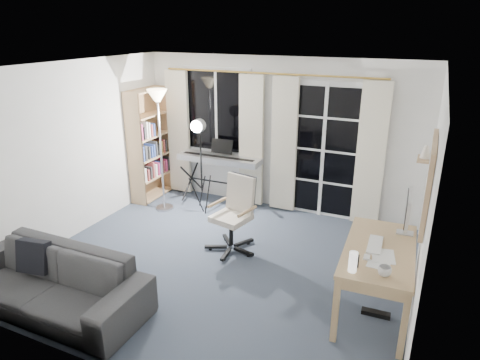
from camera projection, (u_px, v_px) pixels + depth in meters
name	position (u px, v px, depth m)	size (l,w,h in m)	color
floor	(221.00, 263.00, 5.41)	(4.50, 4.00, 0.02)	#3A4455
window	(217.00, 111.00, 6.99)	(1.20, 0.08, 1.40)	white
french_door	(324.00, 152.00, 6.45)	(1.32, 0.09, 2.11)	white
curtains	(267.00, 142.00, 6.69)	(3.60, 0.07, 2.13)	gold
bookshelf	(148.00, 147.00, 7.21)	(0.31, 0.87, 1.86)	tan
torchiere_lamp	(158.00, 114.00, 6.46)	(0.39, 0.39, 1.93)	#B2B2B7
keyboard_piano	(219.00, 160.00, 6.94)	(1.40, 0.69, 1.01)	black
studio_light	(199.00, 137.00, 6.47)	(0.27, 0.31, 1.54)	black
office_chair	(236.00, 207.00, 5.60)	(0.69, 0.68, 1.00)	black
desk	(379.00, 256.00, 4.31)	(0.73, 1.38, 0.72)	tan
monitor	(408.00, 210.00, 4.49)	(0.18, 0.52, 0.45)	silver
desk_clutter	(369.00, 272.00, 4.16)	(0.41, 0.83, 0.92)	white
mug	(385.00, 270.00, 3.79)	(0.12, 0.09, 0.12)	silver
wall_mirror	(428.00, 182.00, 3.71)	(0.04, 0.94, 0.74)	tan
framed_print	(433.00, 150.00, 4.46)	(0.03, 0.42, 0.32)	tan
wall_shelf	(425.00, 154.00, 4.98)	(0.16, 0.30, 0.18)	tan
sofa	(48.00, 273.00, 4.42)	(2.12, 0.63, 0.83)	#2E2E31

